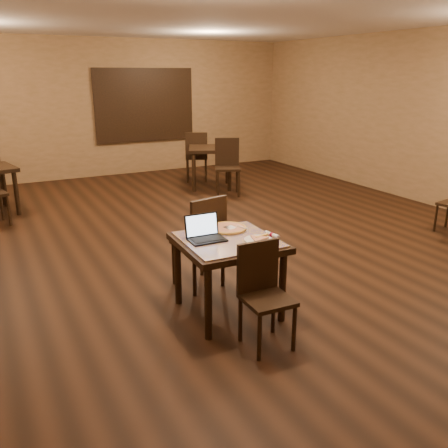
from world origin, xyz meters
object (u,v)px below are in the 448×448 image
other_table_a_chair_far (196,154)px  pizza_pan (228,229)px  other_table_a_chair_near (227,163)px  other_table_a (211,154)px  chair_main_far (203,237)px  laptop (204,233)px  tiled_table (228,249)px  chair_main_near (263,288)px

other_table_a_chair_far → pizza_pan: bearing=93.1°
other_table_a_chair_near → other_table_a: bearing=118.0°
chair_main_far → other_table_a_chair_near: bearing=-133.7°
laptop → pizza_pan: 0.35m
tiled_table → other_table_a: bearing=67.6°
laptop → other_table_a: laptop is taller
chair_main_far → laptop: bearing=54.6°
other_table_a → tiled_table: bearing=-90.0°
other_table_a → other_table_a_chair_far: other_table_a_chair_far is taller
laptop → other_table_a_chair_far: 5.93m
tiled_table → other_table_a_chair_far: other_table_a_chair_far is taller
laptop → chair_main_far: bearing=68.9°
other_table_a_chair_far → chair_main_near: bearing=94.9°
pizza_pan → other_table_a_chair_far: (2.07, 5.28, -0.16)m
chair_main_near → laptop: bearing=107.9°
laptop → other_table_a_chair_far: (2.39, 5.42, -0.22)m
chair_main_near → other_table_a_chair_far: 6.52m
tiled_table → laptop: size_ratio=2.77×
chair_main_near → chair_main_far: chair_main_far is taller
pizza_pan → other_table_a_chair_far: other_table_a_chair_far is taller
other_table_a → other_table_a_chair_far: (-0.04, 0.63, -0.08)m
chair_main_far → pizza_pan: chair_main_far is taller
chair_main_far → other_table_a_chair_far: 5.37m
tiled_table → other_table_a: 5.37m
laptop → other_table_a: 5.37m
chair_main_far → other_table_a: bearing=-129.4°
pizza_pan → other_table_a_chair_near: other_table_a_chair_near is taller
other_table_a → other_table_a_chair_near: bearing=-62.0°
tiled_table → chair_main_far: bearing=90.3°
laptop → other_table_a_chair_near: size_ratio=0.32×
laptop → pizza_pan: (0.32, 0.14, -0.06)m
laptop → other_table_a: size_ratio=0.29×
chair_main_far → other_table_a_chair_far: other_table_a_chair_far is taller
pizza_pan → other_table_a: (2.10, 4.65, -0.08)m
pizza_pan → other_table_a: bearing=65.7°
pizza_pan → other_table_a_chair_near: (2.14, 4.02, -0.16)m
chair_main_near → other_table_a: bearing=70.3°
chair_main_far → chair_main_near: bearing=77.2°
tiled_table → other_table_a_chair_far: (2.19, 5.52, -0.06)m
other_table_a → other_table_a_chair_far: bearing=118.0°
tiled_table → chair_main_far: chair_main_far is taller
pizza_pan → tiled_table: bearing=-116.6°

